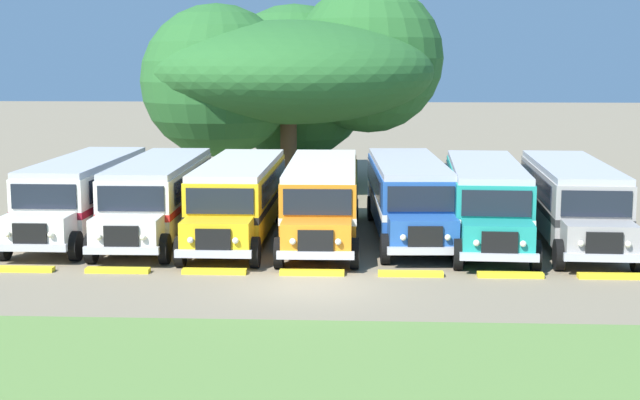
{
  "coord_description": "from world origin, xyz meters",
  "views": [
    {
      "loc": [
        1.71,
        -26.73,
        6.7
      ],
      "look_at": [
        0.0,
        6.28,
        1.6
      ],
      "focal_mm": 52.76,
      "sensor_mm": 36.0,
      "label": 1
    }
  ],
  "objects_px": {
    "parked_bus_slot_3": "(322,197)",
    "parked_bus_slot_4": "(408,194)",
    "parked_bus_slot_5": "(486,198)",
    "broad_shade_tree": "(293,74)",
    "parked_bus_slot_1": "(159,194)",
    "parked_bus_slot_0": "(84,192)",
    "parked_bus_slot_2": "(239,196)",
    "parked_bus_slot_6": "(572,198)"
  },
  "relations": [
    {
      "from": "parked_bus_slot_0",
      "to": "parked_bus_slot_1",
      "type": "height_order",
      "value": "same"
    },
    {
      "from": "parked_bus_slot_0",
      "to": "parked_bus_slot_5",
      "type": "bearing_deg",
      "value": 87.69
    },
    {
      "from": "parked_bus_slot_1",
      "to": "parked_bus_slot_4",
      "type": "xyz_separation_m",
      "value": [
        9.33,
        0.43,
        0.0
      ]
    },
    {
      "from": "parked_bus_slot_2",
      "to": "parked_bus_slot_6",
      "type": "distance_m",
      "value": 12.15
    },
    {
      "from": "parked_bus_slot_0",
      "to": "parked_bus_slot_2",
      "type": "xyz_separation_m",
      "value": [
        6.0,
        -0.66,
        0.0
      ]
    },
    {
      "from": "parked_bus_slot_0",
      "to": "broad_shade_tree",
      "type": "relative_size",
      "value": 0.72
    },
    {
      "from": "parked_bus_slot_0",
      "to": "broad_shade_tree",
      "type": "height_order",
      "value": "broad_shade_tree"
    },
    {
      "from": "parked_bus_slot_4",
      "to": "broad_shade_tree",
      "type": "height_order",
      "value": "broad_shade_tree"
    },
    {
      "from": "broad_shade_tree",
      "to": "parked_bus_slot_1",
      "type": "bearing_deg",
      "value": -105.97
    },
    {
      "from": "parked_bus_slot_0",
      "to": "parked_bus_slot_6",
      "type": "height_order",
      "value": "same"
    },
    {
      "from": "parked_bus_slot_2",
      "to": "broad_shade_tree",
      "type": "distance_m",
      "value": 14.82
    },
    {
      "from": "parked_bus_slot_1",
      "to": "parked_bus_slot_2",
      "type": "height_order",
      "value": "same"
    },
    {
      "from": "parked_bus_slot_3",
      "to": "parked_bus_slot_4",
      "type": "height_order",
      "value": "same"
    },
    {
      "from": "parked_bus_slot_2",
      "to": "parked_bus_slot_5",
      "type": "relative_size",
      "value": 1.0
    },
    {
      "from": "parked_bus_slot_0",
      "to": "broad_shade_tree",
      "type": "xyz_separation_m",
      "value": [
        6.89,
        13.52,
        4.2
      ]
    },
    {
      "from": "parked_bus_slot_2",
      "to": "parked_bus_slot_6",
      "type": "relative_size",
      "value": 1.0
    },
    {
      "from": "broad_shade_tree",
      "to": "parked_bus_slot_6",
      "type": "bearing_deg",
      "value": -51.43
    },
    {
      "from": "parked_bus_slot_6",
      "to": "broad_shade_tree",
      "type": "bearing_deg",
      "value": -139.25
    },
    {
      "from": "parked_bus_slot_1",
      "to": "parked_bus_slot_5",
      "type": "relative_size",
      "value": 1.0
    },
    {
      "from": "parked_bus_slot_2",
      "to": "parked_bus_slot_4",
      "type": "xyz_separation_m",
      "value": [
        6.26,
        0.79,
        0.0
      ]
    },
    {
      "from": "parked_bus_slot_0",
      "to": "parked_bus_slot_3",
      "type": "relative_size",
      "value": 1.0
    },
    {
      "from": "parked_bus_slot_3",
      "to": "parked_bus_slot_5",
      "type": "xyz_separation_m",
      "value": [
        5.96,
        0.02,
        0.0
      ]
    },
    {
      "from": "parked_bus_slot_1",
      "to": "parked_bus_slot_3",
      "type": "height_order",
      "value": "same"
    },
    {
      "from": "parked_bus_slot_3",
      "to": "parked_bus_slot_6",
      "type": "xyz_separation_m",
      "value": [
        9.07,
        0.1,
        0.0
      ]
    },
    {
      "from": "parked_bus_slot_5",
      "to": "broad_shade_tree",
      "type": "distance_m",
      "value": 16.91
    },
    {
      "from": "parked_bus_slot_5",
      "to": "parked_bus_slot_4",
      "type": "bearing_deg",
      "value": -103.76
    },
    {
      "from": "parked_bus_slot_1",
      "to": "parked_bus_slot_2",
      "type": "distance_m",
      "value": 3.09
    },
    {
      "from": "parked_bus_slot_3",
      "to": "parked_bus_slot_0",
      "type": "bearing_deg",
      "value": -95.22
    },
    {
      "from": "parked_bus_slot_6",
      "to": "parked_bus_slot_2",
      "type": "bearing_deg",
      "value": -87.53
    },
    {
      "from": "parked_bus_slot_1",
      "to": "parked_bus_slot_6",
      "type": "relative_size",
      "value": 1.0
    },
    {
      "from": "parked_bus_slot_5",
      "to": "broad_shade_tree",
      "type": "bearing_deg",
      "value": -147.54
    },
    {
      "from": "parked_bus_slot_0",
      "to": "parked_bus_slot_2",
      "type": "bearing_deg",
      "value": 83.98
    },
    {
      "from": "broad_shade_tree",
      "to": "parked_bus_slot_3",
      "type": "bearing_deg",
      "value": -81.24
    },
    {
      "from": "parked_bus_slot_0",
      "to": "parked_bus_slot_2",
      "type": "relative_size",
      "value": 1.0
    },
    {
      "from": "parked_bus_slot_5",
      "to": "parked_bus_slot_6",
      "type": "height_order",
      "value": "same"
    },
    {
      "from": "parked_bus_slot_1",
      "to": "broad_shade_tree",
      "type": "height_order",
      "value": "broad_shade_tree"
    },
    {
      "from": "parked_bus_slot_0",
      "to": "parked_bus_slot_1",
      "type": "xyz_separation_m",
      "value": [
        2.93,
        -0.3,
        0.0
      ]
    },
    {
      "from": "parked_bus_slot_2",
      "to": "parked_bus_slot_5",
      "type": "bearing_deg",
      "value": 90.01
    },
    {
      "from": "parked_bus_slot_4",
      "to": "broad_shade_tree",
      "type": "distance_m",
      "value": 15.03
    },
    {
      "from": "parked_bus_slot_2",
      "to": "broad_shade_tree",
      "type": "relative_size",
      "value": 0.72
    },
    {
      "from": "parked_bus_slot_0",
      "to": "parked_bus_slot_5",
      "type": "height_order",
      "value": "same"
    },
    {
      "from": "parked_bus_slot_4",
      "to": "parked_bus_slot_5",
      "type": "bearing_deg",
      "value": 70.55
    }
  ]
}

